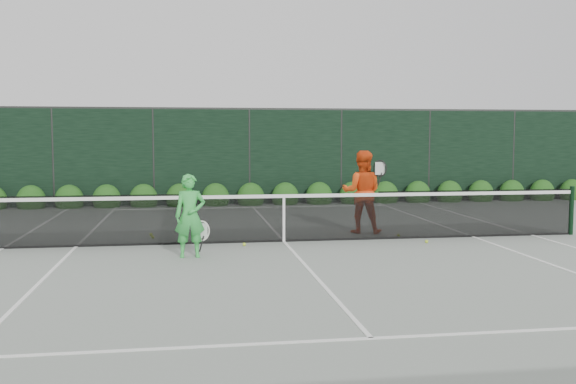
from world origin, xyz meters
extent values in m
plane|color=gray|center=(0.00, 0.00, 0.00)|extent=(80.00, 80.00, 0.00)
cylinder|color=black|center=(6.40, 0.00, 0.54)|extent=(0.10, 0.10, 1.07)
cube|color=black|center=(-4.20, 0.00, 0.51)|extent=(4.40, 0.01, 1.02)
cube|color=black|center=(0.00, 0.00, 0.48)|extent=(4.00, 0.01, 0.96)
cube|color=black|center=(4.20, 0.00, 0.51)|extent=(4.40, 0.01, 1.02)
cube|color=white|center=(0.00, 0.00, 0.94)|extent=(12.80, 0.03, 0.07)
cube|color=black|center=(0.00, 0.00, 0.02)|extent=(12.80, 0.02, 0.04)
cube|color=white|center=(0.00, 0.00, 0.46)|extent=(0.05, 0.03, 0.91)
imported|color=green|center=(-1.90, -1.38, 0.75)|extent=(0.56, 0.38, 1.49)
torus|color=white|center=(-1.70, -1.28, 0.45)|extent=(0.30, 0.03, 0.30)
cylinder|color=black|center=(-1.70, -1.28, 0.21)|extent=(0.10, 0.03, 0.30)
imported|color=#E94813|center=(1.90, 0.95, 0.92)|extent=(1.06, 0.93, 1.85)
torus|color=black|center=(2.25, 0.75, 1.45)|extent=(0.29, 0.15, 0.30)
cylinder|color=black|center=(2.25, 0.75, 1.21)|extent=(0.10, 0.03, 0.30)
cube|color=white|center=(-5.49, 0.00, 0.01)|extent=(0.06, 23.77, 0.01)
cube|color=white|center=(5.49, 0.00, 0.01)|extent=(0.06, 23.77, 0.01)
cube|color=white|center=(-4.12, 0.00, 0.01)|extent=(0.06, 23.77, 0.01)
cube|color=white|center=(4.12, 0.00, 0.01)|extent=(0.06, 23.77, 0.01)
cube|color=white|center=(0.00, 11.88, 0.01)|extent=(11.03, 0.06, 0.01)
cube|color=white|center=(0.00, 6.40, 0.01)|extent=(8.23, 0.06, 0.01)
cube|color=white|center=(0.00, -6.40, 0.01)|extent=(8.23, 0.06, 0.01)
cube|color=white|center=(0.00, 0.00, 0.01)|extent=(0.06, 12.80, 0.01)
cube|color=black|center=(0.00, 7.50, 1.50)|extent=(32.00, 0.06, 3.00)
cube|color=#262826|center=(0.00, 7.50, 3.03)|extent=(32.00, 0.06, 0.06)
cylinder|color=#262826|center=(-6.00, 7.50, 1.50)|extent=(0.08, 0.08, 3.00)
cylinder|color=#262826|center=(-3.00, 7.50, 1.50)|extent=(0.08, 0.08, 3.00)
cylinder|color=#262826|center=(0.00, 7.50, 1.50)|extent=(0.08, 0.08, 3.00)
cylinder|color=#262826|center=(3.00, 7.50, 1.50)|extent=(0.08, 0.08, 3.00)
cylinder|color=#262826|center=(6.00, 7.50, 1.50)|extent=(0.08, 0.08, 3.00)
cylinder|color=#262826|center=(9.00, 7.50, 1.50)|extent=(0.08, 0.08, 3.00)
ellipsoid|color=#193C10|center=(-6.60, 7.15, 0.23)|extent=(0.86, 0.65, 0.94)
ellipsoid|color=#193C10|center=(-5.50, 7.15, 0.23)|extent=(0.86, 0.65, 0.94)
ellipsoid|color=#193C10|center=(-4.40, 7.15, 0.23)|extent=(0.86, 0.65, 0.94)
ellipsoid|color=#193C10|center=(-3.30, 7.15, 0.23)|extent=(0.86, 0.65, 0.94)
ellipsoid|color=#193C10|center=(-2.20, 7.15, 0.23)|extent=(0.86, 0.65, 0.94)
ellipsoid|color=#193C10|center=(-1.10, 7.15, 0.23)|extent=(0.86, 0.65, 0.94)
ellipsoid|color=#193C10|center=(0.00, 7.15, 0.23)|extent=(0.86, 0.65, 0.94)
ellipsoid|color=#193C10|center=(1.10, 7.15, 0.23)|extent=(0.86, 0.65, 0.94)
ellipsoid|color=#193C10|center=(2.20, 7.15, 0.23)|extent=(0.86, 0.65, 0.94)
ellipsoid|color=#193C10|center=(3.30, 7.15, 0.23)|extent=(0.86, 0.65, 0.94)
ellipsoid|color=#193C10|center=(4.40, 7.15, 0.23)|extent=(0.86, 0.65, 0.94)
ellipsoid|color=#193C10|center=(5.50, 7.15, 0.23)|extent=(0.86, 0.65, 0.94)
ellipsoid|color=#193C10|center=(6.60, 7.15, 0.23)|extent=(0.86, 0.65, 0.94)
ellipsoid|color=#193C10|center=(7.70, 7.15, 0.23)|extent=(0.86, 0.65, 0.94)
ellipsoid|color=#193C10|center=(8.80, 7.15, 0.23)|extent=(0.86, 0.65, 0.94)
ellipsoid|color=#193C10|center=(9.90, 7.15, 0.23)|extent=(0.86, 0.65, 0.94)
ellipsoid|color=#193C10|center=(11.00, 7.15, 0.23)|extent=(0.86, 0.65, 0.94)
sphere|color=#BFDF31|center=(2.54, 0.27, 0.03)|extent=(0.07, 0.07, 0.07)
sphere|color=#BFDF31|center=(-2.75, 1.19, 0.03)|extent=(0.07, 0.07, 0.07)
sphere|color=#BFDF31|center=(-2.69, 0.81, 0.03)|extent=(0.07, 0.07, 0.07)
sphere|color=#BFDF31|center=(-0.85, -0.39, 0.03)|extent=(0.07, 0.07, 0.07)
sphere|color=#BFDF31|center=(2.84, -0.61, 0.03)|extent=(0.07, 0.07, 0.07)
camera|label=1|loc=(-1.90, -12.89, 2.17)|focal=40.00mm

